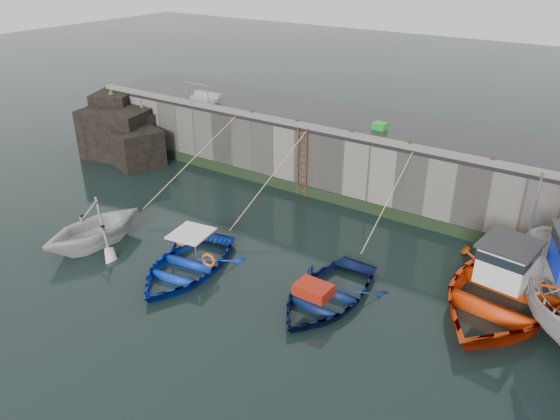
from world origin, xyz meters
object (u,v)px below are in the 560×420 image
Objects in this scene: boat_near_navy at (326,299)px; bollard_c at (351,133)px; bollard_b at (297,122)px; bollard_d at (410,145)px; bollard_e at (493,161)px; fish_crate at (380,126)px; bollard_a at (252,113)px; boat_far_orange at (506,289)px; boat_near_white at (96,244)px; boat_near_blue at (186,271)px; ladder at (302,163)px.

boat_near_navy is 8.12m from bollard_c.
bollard_b is 5.30m from bollard_d.
bollard_e is (3.20, 0.00, 0.00)m from bollard_d.
boat_near_navy is 8.17m from bollard_e.
fish_crate reaches higher than bollard_e.
bollard_b is (2.50, 0.00, 0.00)m from bollard_a.
bollard_b is at bearing 180.00° from bollard_e.
bollard_e is at bearing 0.00° from bollard_c.
boat_far_orange is at bearing 33.98° from boat_near_navy.
boat_near_white is at bearing -153.72° from boat_far_orange.
bollard_a is 1.00× the size of bollard_e.
bollard_d is (-0.23, 6.86, 3.30)m from boat_near_navy.
boat_far_orange reaches higher than boat_near_white.
bollard_d is at bearing 50.65° from boat_near_blue.
boat_near_navy is 16.57× the size of bollard_a.
boat_near_white is 15.30m from bollard_e.
bollard_c is (6.35, 8.69, 3.30)m from boat_near_white.
boat_far_orange is 28.03× the size of bollard_b.
boat_near_white is 9.35m from boat_near_navy.
fish_crate reaches higher than boat_near_navy.
fish_crate is 3.64m from bollard_b.
boat_near_blue is (0.04, -7.80, -1.59)m from ladder.
bollard_a is (-3.04, 8.14, 3.30)m from boat_near_blue.
boat_near_navy is 0.59× the size of boat_far_orange.
bollard_a is (-3.00, 0.34, 1.71)m from ladder.
ladder is 7.96m from boat_near_blue.
fish_crate is 5.42m from bollard_e.
boat_far_orange is at bearing -25.83° from bollard_c.
bollard_a is 1.00× the size of bollard_b.
fish_crate is at bearing 33.69° from ladder.
bollard_e reaches higher than boat_near_white.
boat_near_white is 14.76× the size of bollard_b.
fish_crate is 2.06× the size of bollard_b.
bollard_b is at bearing 129.89° from boat_near_navy.
bollard_a is at bearing 180.00° from bollard_b.
bollard_e reaches higher than boat_near_navy.
bollard_c is 1.00× the size of bollard_e.
bollard_e is at bearing 67.62° from boat_near_navy.
boat_near_blue is at bearing -134.37° from bollard_e.
fish_crate is (2.80, 1.87, 1.72)m from ladder.
bollard_e is at bearing 41.08° from boat_near_white.
ladder is 11.43× the size of bollard_b.
bollard_e is at bearing 0.00° from bollard_b.
ladder is 0.69× the size of boat_near_navy.
bollard_c is at bearing 8.67° from ladder.
boat_far_orange is 5.03m from bollard_e.
bollard_a and bollard_d have the same top height.
bollard_d is (-5.08, 3.72, 2.81)m from boat_far_orange.
boat_near_blue is 0.61× the size of boat_far_orange.
bollard_c is (2.20, 0.34, 1.71)m from ladder.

